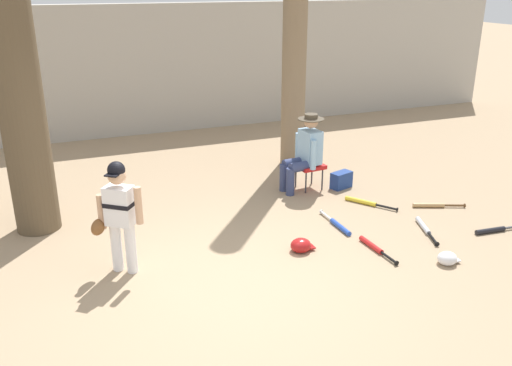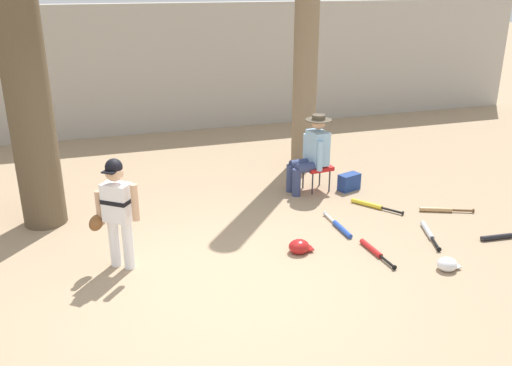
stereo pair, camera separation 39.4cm
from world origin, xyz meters
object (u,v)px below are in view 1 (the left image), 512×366
(tree_behind_spectator, at_px, (295,16))
(bat_black_composite, at_px, (494,230))
(bat_yellow_trainer, at_px, (365,202))
(folding_stool, at_px, (309,167))
(young_ballplayer, at_px, (119,211))
(bat_wood_tan, at_px, (433,205))
(bat_aluminum_silver, at_px, (425,228))
(batting_helmet_red, at_px, (301,245))
(batting_helmet_white, at_px, (447,258))
(bat_red_barrel, at_px, (374,247))
(seated_spectator, at_px, (305,150))
(handbag_beside_stool, at_px, (341,180))
(bat_blue_youth, at_px, (338,225))

(tree_behind_spectator, height_order, bat_black_composite, tree_behind_spectator)
(tree_behind_spectator, distance_m, bat_yellow_trainer, 3.28)
(tree_behind_spectator, relative_size, folding_stool, 12.89)
(young_ballplayer, xyz_separation_m, bat_yellow_trainer, (3.59, 0.67, -0.71))
(bat_wood_tan, bearing_deg, bat_aluminum_silver, -135.61)
(batting_helmet_red, bearing_deg, batting_helmet_white, -32.21)
(bat_red_barrel, distance_m, bat_wood_tan, 1.72)
(folding_stool, relative_size, bat_aluminum_silver, 0.58)
(folding_stool, height_order, batting_helmet_red, folding_stool)
(folding_stool, bearing_deg, batting_helmet_red, -119.26)
(folding_stool, height_order, bat_red_barrel, folding_stool)
(tree_behind_spectator, height_order, folding_stool, tree_behind_spectator)
(young_ballplayer, height_order, batting_helmet_white, young_ballplayer)
(seated_spectator, distance_m, bat_aluminum_silver, 2.17)
(batting_helmet_red, xyz_separation_m, batting_helmet_white, (1.44, -0.91, -0.01))
(handbag_beside_stool, bearing_deg, batting_helmet_red, -132.11)
(young_ballplayer, relative_size, batting_helmet_white, 4.72)
(bat_red_barrel, xyz_separation_m, bat_aluminum_silver, (0.93, 0.22, 0.00))
(bat_yellow_trainer, bearing_deg, bat_blue_youth, -143.93)
(young_ballplayer, distance_m, handbag_beside_stool, 3.91)
(young_ballplayer, bearing_deg, bat_blue_youth, 2.29)
(batting_helmet_red, bearing_deg, handbag_beside_stool, 47.89)
(bat_yellow_trainer, bearing_deg, young_ballplayer, -169.49)
(bat_wood_tan, bearing_deg, folding_stool, 134.68)
(bat_wood_tan, bearing_deg, batting_helmet_white, -123.07)
(tree_behind_spectator, xyz_separation_m, folding_stool, (-0.29, -1.24, -2.17))
(young_ballplayer, xyz_separation_m, bat_blue_youth, (2.83, 0.11, -0.71))
(young_ballplayer, xyz_separation_m, bat_black_composite, (4.65, -0.76, -0.71))
(bat_wood_tan, xyz_separation_m, bat_black_composite, (0.21, -0.97, 0.00))
(seated_spectator, height_order, handbag_beside_stool, seated_spectator)
(young_ballplayer, distance_m, batting_helmet_red, 2.20)
(folding_stool, relative_size, seated_spectator, 0.36)
(bat_red_barrel, distance_m, bat_yellow_trainer, 1.43)
(handbag_beside_stool, relative_size, batting_helmet_white, 1.23)
(folding_stool, xyz_separation_m, bat_blue_youth, (-0.28, -1.43, -0.33))
(batting_helmet_white, bearing_deg, batting_helmet_red, 147.79)
(seated_spectator, height_order, bat_blue_youth, seated_spectator)
(bat_blue_youth, bearing_deg, young_ballplayer, -177.71)
(tree_behind_spectator, height_order, batting_helmet_white, tree_behind_spectator)
(bat_wood_tan, distance_m, bat_black_composite, 0.99)
(young_ballplayer, distance_m, bat_black_composite, 4.77)
(bat_yellow_trainer, bearing_deg, seated_spectator, 123.43)
(bat_yellow_trainer, bearing_deg, handbag_beside_stool, 88.78)
(young_ballplayer, distance_m, bat_blue_youth, 2.92)
(bat_aluminum_silver, bearing_deg, seated_spectator, 113.62)
(tree_behind_spectator, xyz_separation_m, bat_yellow_trainer, (0.19, -2.12, -2.50))
(tree_behind_spectator, relative_size, bat_red_barrel, 7.78)
(bat_red_barrel, bearing_deg, batting_helmet_white, -46.17)
(bat_wood_tan, relative_size, bat_blue_youth, 0.93)
(tree_behind_spectator, xyz_separation_m, bat_red_barrel, (-0.47, -3.38, -2.50))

